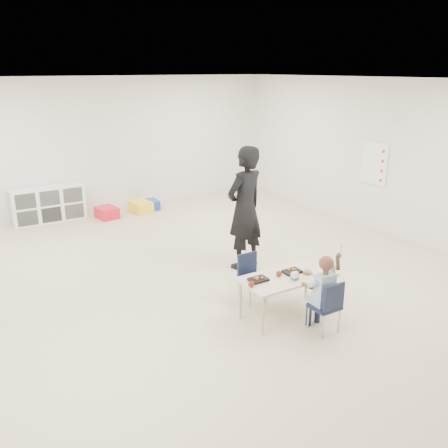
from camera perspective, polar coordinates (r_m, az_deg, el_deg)
room at (r=6.36m, az=-2.04°, el=4.16°), size 9.00×9.02×2.80m
table at (r=5.97m, az=7.52°, el=-8.50°), size 1.18×0.60×0.54m
chair_near at (r=5.70m, az=12.00°, el=-9.58°), size 0.32×0.30×0.65m
chair_far at (r=6.23m, az=3.48°, el=-6.66°), size 0.32×0.30×0.65m
child at (r=5.62m, az=12.12°, el=-7.90°), size 0.44×0.44×1.02m
lunch_tray_near at (r=5.94m, az=8.19°, el=-5.68°), size 0.22×0.16×0.03m
lunch_tray_far at (r=5.69m, az=4.16°, el=-6.68°), size 0.22×0.16×0.03m
milk_carton at (r=5.73m, az=8.51°, el=-6.25°), size 0.07×0.07×0.10m
bread_roll at (r=5.93m, az=10.05°, el=-5.62°), size 0.09×0.09×0.07m
apple_near at (r=5.81m, az=6.62°, el=-5.97°), size 0.07×0.07×0.07m
apple_far at (r=5.52m, az=3.29°, el=-7.24°), size 0.07×0.07×0.07m
cubby_shelf at (r=10.13m, az=-20.37°, el=2.25°), size 1.40×0.40×0.70m
rules_poster at (r=9.39m, az=17.62°, el=6.99°), size 0.02×0.60×0.80m
adult at (r=7.13m, az=2.52°, el=1.92°), size 0.77×0.60×1.88m
bin_red at (r=10.05m, az=-13.91°, el=1.35°), size 0.42×0.51×0.23m
bin_yellow at (r=10.32m, az=-9.96°, el=2.06°), size 0.43×0.52×0.23m
bin_blue at (r=10.51m, az=-8.84°, el=2.33°), size 0.35×0.43×0.20m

